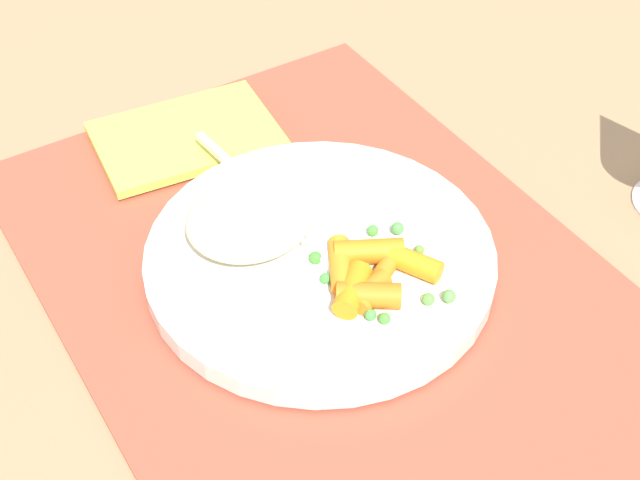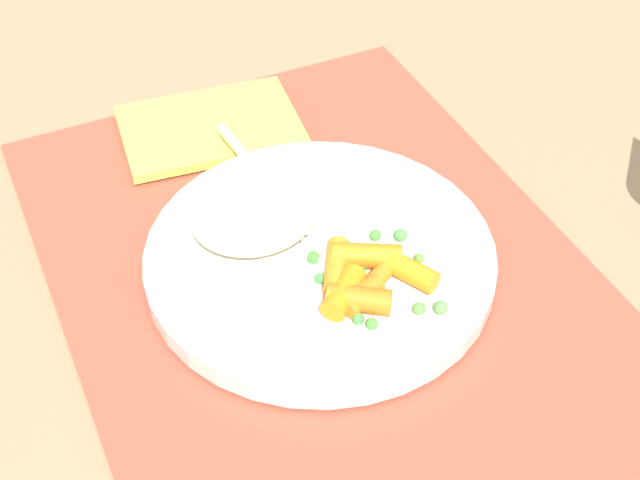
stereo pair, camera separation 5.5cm
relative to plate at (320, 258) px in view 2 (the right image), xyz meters
The scene contains 8 objects.
ground_plane 0.01m from the plate, ahead, with size 2.40×2.40×0.00m, color #997551.
placemat 0.01m from the plate, ahead, with size 0.49×0.37×0.01m, color #9E4733.
plate is the anchor object (origin of this frame).
rice_mound 0.06m from the plate, 138.31° to the right, with size 0.08×0.09×0.04m, color beige.
carrot_portion 0.05m from the plate, 12.42° to the left, with size 0.08×0.09×0.02m.
pea_scatter 0.05m from the plate, 27.13° to the left, with size 0.09×0.08×0.01m.
fork 0.04m from the plate, behind, with size 0.20×0.03×0.01m.
napkin 0.19m from the plate, behind, with size 0.10×0.15×0.01m, color #EAE54C.
Camera 2 is at (0.41, -0.19, 0.47)m, focal length 50.26 mm.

